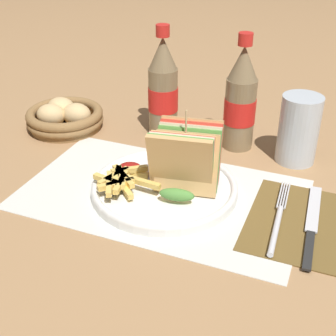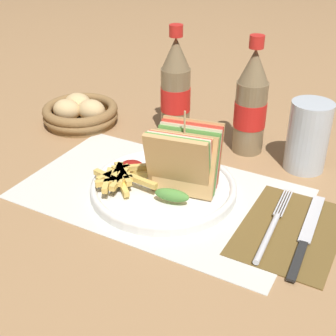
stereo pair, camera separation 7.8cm
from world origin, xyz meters
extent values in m
plane|color=#9E754C|center=(0.00, 0.00, 0.00)|extent=(4.00, 4.00, 0.00)
cube|color=silver|center=(0.01, -0.01, 0.00)|extent=(0.46, 0.28, 0.00)
cylinder|color=white|center=(0.01, 0.00, 0.01)|extent=(0.24, 0.24, 0.01)
torus|color=white|center=(0.01, 0.00, 0.01)|extent=(0.24, 0.24, 0.01)
cube|color=tan|center=(0.04, -0.02, 0.07)|extent=(0.11, 0.05, 0.10)
cube|color=#518E3D|center=(0.04, -0.01, 0.07)|extent=(0.11, 0.05, 0.10)
cube|color=beige|center=(0.04, 0.00, 0.07)|extent=(0.11, 0.05, 0.10)
cube|color=red|center=(0.04, 0.01, 0.07)|extent=(0.11, 0.05, 0.10)
cube|color=tan|center=(0.04, 0.01, 0.06)|extent=(0.11, 0.05, 0.10)
ellipsoid|color=#518E3D|center=(0.05, -0.04, 0.03)|extent=(0.06, 0.03, 0.02)
cube|color=tan|center=(0.05, 0.00, 0.06)|extent=(0.11, 0.05, 0.10)
cube|color=#518E3D|center=(0.05, 0.01, 0.07)|extent=(0.11, 0.05, 0.10)
cube|color=beige|center=(0.04, 0.02, 0.07)|extent=(0.11, 0.05, 0.10)
cube|color=red|center=(0.04, 0.03, 0.07)|extent=(0.11, 0.05, 0.10)
cube|color=tan|center=(0.04, 0.03, 0.07)|extent=(0.11, 0.05, 0.10)
ellipsoid|color=#518E3D|center=(0.05, 0.01, 0.03)|extent=(0.06, 0.03, 0.02)
cylinder|color=tan|center=(0.04, 0.01, 0.09)|extent=(0.00, 0.00, 0.13)
cube|color=#E0B756|center=(-0.05, -0.02, 0.02)|extent=(0.04, 0.04, 0.01)
cube|color=#E0B756|center=(-0.06, -0.01, 0.02)|extent=(0.03, 0.07, 0.01)
cube|color=#E0B756|center=(-0.04, -0.04, 0.02)|extent=(0.05, 0.05, 0.01)
cube|color=#E0B756|center=(-0.05, 0.00, 0.02)|extent=(0.05, 0.02, 0.01)
cube|color=#E0B756|center=(-0.05, -0.03, 0.03)|extent=(0.06, 0.05, 0.01)
cube|color=#E0B756|center=(-0.06, -0.06, 0.03)|extent=(0.04, 0.06, 0.01)
cube|color=#E0B756|center=(-0.06, -0.03, 0.03)|extent=(0.04, 0.06, 0.01)
cube|color=#E0B756|center=(-0.05, -0.01, 0.03)|extent=(0.06, 0.04, 0.01)
cube|color=#E0B756|center=(-0.02, -0.03, 0.03)|extent=(0.07, 0.02, 0.01)
cube|color=#E0B756|center=(-0.06, -0.03, 0.03)|extent=(0.03, 0.06, 0.01)
cube|color=#E0B756|center=(-0.07, -0.05, 0.03)|extent=(0.05, 0.02, 0.01)
cube|color=#E0B756|center=(-0.05, -0.04, 0.03)|extent=(0.02, 0.06, 0.01)
cube|color=#E0B756|center=(-0.07, -0.03, 0.03)|extent=(0.03, 0.06, 0.01)
cube|color=#E0B756|center=(-0.05, -0.05, 0.03)|extent=(0.05, 0.05, 0.01)
ellipsoid|color=maroon|center=(-0.06, 0.01, 0.03)|extent=(0.04, 0.04, 0.01)
cube|color=brown|center=(0.23, 0.00, 0.00)|extent=(0.14, 0.20, 0.00)
cylinder|color=silver|center=(0.20, -0.04, 0.01)|extent=(0.02, 0.12, 0.01)
cylinder|color=silver|center=(0.19, 0.05, 0.01)|extent=(0.01, 0.08, 0.00)
cylinder|color=silver|center=(0.20, 0.06, 0.01)|extent=(0.01, 0.08, 0.00)
cylinder|color=silver|center=(0.20, 0.06, 0.01)|extent=(0.01, 0.08, 0.00)
cylinder|color=silver|center=(0.20, 0.06, 0.01)|extent=(0.01, 0.08, 0.00)
cube|color=black|center=(0.25, -0.07, 0.01)|extent=(0.02, 0.09, 0.00)
cube|color=silver|center=(0.25, 0.04, 0.01)|extent=(0.03, 0.13, 0.00)
cylinder|color=#7A6647|center=(-0.08, 0.21, 0.07)|extent=(0.06, 0.06, 0.14)
cylinder|color=red|center=(-0.08, 0.21, 0.08)|extent=(0.06, 0.06, 0.05)
cone|color=#7A6647|center=(-0.08, 0.21, 0.17)|extent=(0.06, 0.06, 0.06)
cylinder|color=red|center=(-0.08, 0.21, 0.21)|extent=(0.03, 0.03, 0.02)
cylinder|color=#7A6647|center=(0.08, 0.21, 0.07)|extent=(0.06, 0.06, 0.14)
cylinder|color=red|center=(0.08, 0.21, 0.08)|extent=(0.06, 0.06, 0.05)
cone|color=#7A6647|center=(0.08, 0.21, 0.17)|extent=(0.06, 0.06, 0.06)
cylinder|color=red|center=(0.08, 0.21, 0.21)|extent=(0.03, 0.03, 0.02)
cylinder|color=silver|center=(0.19, 0.20, 0.06)|extent=(0.07, 0.07, 0.13)
cylinder|color=black|center=(0.19, 0.20, 0.02)|extent=(0.06, 0.06, 0.04)
cylinder|color=olive|center=(-0.28, 0.16, 0.01)|extent=(0.15, 0.15, 0.01)
torus|color=olive|center=(-0.28, 0.16, 0.02)|extent=(0.16, 0.16, 0.02)
torus|color=olive|center=(-0.28, 0.16, 0.03)|extent=(0.16, 0.16, 0.02)
ellipsoid|color=tan|center=(-0.26, 0.16, 0.04)|extent=(0.06, 0.05, 0.05)
ellipsoid|color=tan|center=(-0.31, 0.18, 0.04)|extent=(0.06, 0.05, 0.05)
ellipsoid|color=tan|center=(-0.30, 0.14, 0.04)|extent=(0.06, 0.05, 0.05)
camera|label=1|loc=(0.26, -0.61, 0.43)|focal=50.00mm
camera|label=2|loc=(0.33, -0.57, 0.43)|focal=50.00mm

